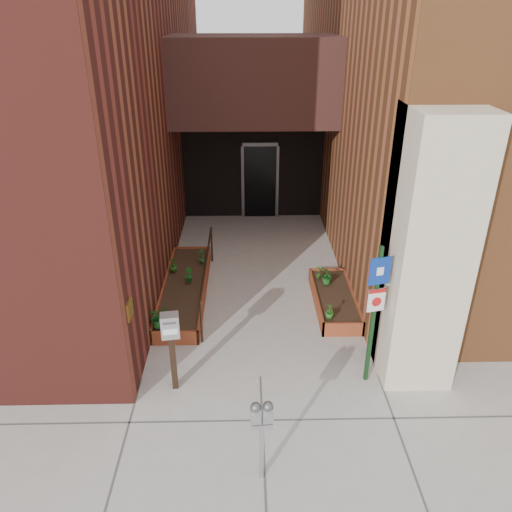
{
  "coord_description": "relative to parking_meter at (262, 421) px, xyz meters",
  "views": [
    {
      "loc": [
        -0.21,
        -6.61,
        5.6
      ],
      "look_at": [
        -0.03,
        1.8,
        1.38
      ],
      "focal_mm": 35.0,
      "sensor_mm": 36.0,
      "label": 1
    }
  ],
  "objects": [
    {
      "name": "shrub_left_d",
      "position": [
        -1.21,
        5.63,
        -0.53
      ],
      "size": [
        0.23,
        0.23,
        0.34
      ],
      "primitive_type": "imported",
      "rotation": [
        0.0,
        0.0,
        5.03
      ],
      "color": "#1C6222",
      "rests_on": "planter_left"
    },
    {
      "name": "planter_left",
      "position": [
        -1.51,
        4.7,
        -0.87
      ],
      "size": [
        0.9,
        3.6,
        0.3
      ],
      "color": "maroon",
      "rests_on": "ground"
    },
    {
      "name": "shrub_left_a",
      "position": [
        -1.81,
        3.1,
        -0.5
      ],
      "size": [
        0.5,
        0.5,
        0.4
      ],
      "primitive_type": "imported",
      "rotation": [
        0.0,
        0.0,
        0.9
      ],
      "color": "#1A5B1E",
      "rests_on": "planter_left"
    },
    {
      "name": "shrub_right_c",
      "position": [
        1.53,
        4.6,
        -0.52
      ],
      "size": [
        0.44,
        0.44,
        0.35
      ],
      "primitive_type": "imported",
      "rotation": [
        0.0,
        0.0,
        4.12
      ],
      "color": "#1B5E1C",
      "rests_on": "planter_right"
    },
    {
      "name": "shrub_left_c",
      "position": [
        -1.81,
        5.24,
        -0.53
      ],
      "size": [
        0.26,
        0.26,
        0.33
      ],
      "primitive_type": "imported",
      "rotation": [
        0.0,
        0.0,
        3.86
      ],
      "color": "#254F16",
      "rests_on": "planter_left"
    },
    {
      "name": "handrail",
      "position": [
        -1.01,
        4.65,
        -0.25
      ],
      "size": [
        0.04,
        3.34,
        0.9
      ],
      "color": "black",
      "rests_on": "ground"
    },
    {
      "name": "shrub_right_b",
      "position": [
        1.39,
        4.83,
        -0.54
      ],
      "size": [
        0.23,
        0.23,
        0.32
      ],
      "primitive_type": "imported",
      "rotation": [
        0.0,
        0.0,
        2.55
      ],
      "color": "#2C601B",
      "rests_on": "planter_right"
    },
    {
      "name": "architecture",
      "position": [
        -0.14,
        8.9,
        3.98
      ],
      "size": [
        20.0,
        14.6,
        10.0
      ],
      "color": "maroon",
      "rests_on": "ground"
    },
    {
      "name": "payment_dropbox",
      "position": [
        -1.35,
        1.77,
        0.02
      ],
      "size": [
        0.31,
        0.25,
        1.41
      ],
      "color": "black",
      "rests_on": "ground"
    },
    {
      "name": "planter_right",
      "position": [
        1.64,
        4.2,
        -0.86
      ],
      "size": [
        0.8,
        2.2,
        0.3
      ],
      "color": "maroon",
      "rests_on": "ground"
    },
    {
      "name": "shrub_right_a",
      "position": [
        1.39,
        3.3,
        -0.55
      ],
      "size": [
        0.17,
        0.17,
        0.29
      ],
      "primitive_type": "imported",
      "rotation": [
        0.0,
        0.0,
        1.56
      ],
      "color": "#28631C",
      "rests_on": "planter_right"
    },
    {
      "name": "shrub_left_b",
      "position": [
        -1.41,
        4.76,
        -0.54
      ],
      "size": [
        0.24,
        0.24,
        0.32
      ],
      "primitive_type": "imported",
      "rotation": [
        0.0,
        0.0,
        2.07
      ],
      "color": "#185619",
      "rests_on": "planter_left"
    },
    {
      "name": "ground",
      "position": [
        0.04,
        2.0,
        -1.0
      ],
      "size": [
        80.0,
        80.0,
        0.0
      ],
      "primitive_type": "plane",
      "color": "#9E9991",
      "rests_on": "ground"
    },
    {
      "name": "sign_post",
      "position": [
        1.81,
        1.89,
        0.52
      ],
      "size": [
        0.33,
        0.12,
        2.47
      ],
      "color": "#133617",
      "rests_on": "ground"
    },
    {
      "name": "parking_meter",
      "position": [
        0.0,
        0.0,
        0.0
      ],
      "size": [
        0.29,
        0.14,
        1.29
      ],
      "color": "#939395",
      "rests_on": "ground"
    }
  ]
}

